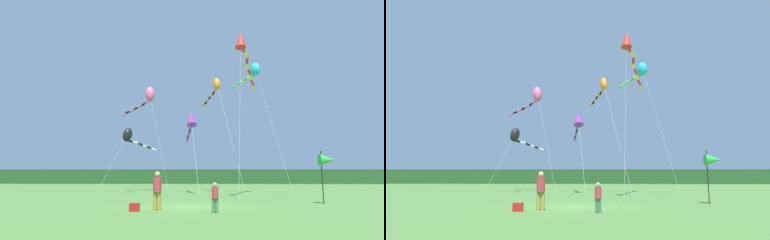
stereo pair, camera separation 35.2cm
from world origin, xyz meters
TOP-DOWN VIEW (x-y plane):
  - ground_plane at (0.00, 0.00)m, footprint 120.00×120.00m
  - distant_treeline at (0.00, 45.00)m, footprint 108.00×2.15m
  - person_adult at (-1.38, -2.14)m, footprint 0.40×0.40m
  - person_child at (1.31, -3.03)m, footprint 0.29×0.29m
  - cooler_box at (-2.38, -2.46)m, footprint 0.44×0.37m
  - banner_flag_pole at (8.07, 1.80)m, footprint 0.90×0.70m
  - kite_purple at (-0.30, 12.06)m, footprint 1.40×7.84m
  - kite_orange at (2.00, 12.86)m, footprint 3.43×8.25m
  - kite_red at (3.85, 6.01)m, footprint 2.50×8.78m
  - kite_cyan at (5.47, 11.46)m, footprint 4.35×5.25m
  - kite_rainbow at (-4.79, 15.15)m, footprint 6.02×5.85m
  - kite_black at (-6.45, 14.38)m, footprint 4.65×4.99m

SIDE VIEW (x-z plane):
  - ground_plane at x=0.00m, z-range 0.00..0.00m
  - cooler_box at x=-2.38m, z-range 0.00..0.38m
  - person_child at x=1.31m, z-range 0.08..1.41m
  - person_adult at x=-1.38m, z-range 0.11..1.92m
  - distant_treeline at x=0.00m, z-range 0.00..2.63m
  - banner_flag_pole at x=8.07m, z-range 0.96..4.04m
  - kite_black at x=-6.45m, z-range 2.25..8.60m
  - kite_purple at x=-0.30m, z-range 2.77..10.28m
  - kite_rainbow at x=-4.79m, z-range 4.29..14.96m
  - kite_orange at x=2.00m, z-range 4.49..15.32m
  - kite_cyan at x=5.47m, z-range 5.09..16.95m
  - kite_red at x=3.85m, z-range 5.03..17.18m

